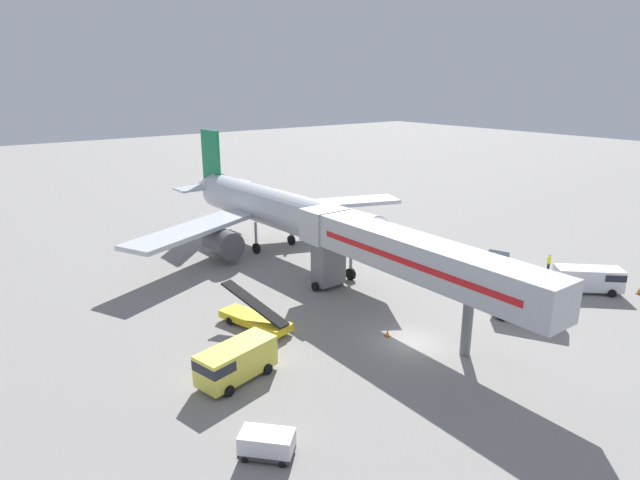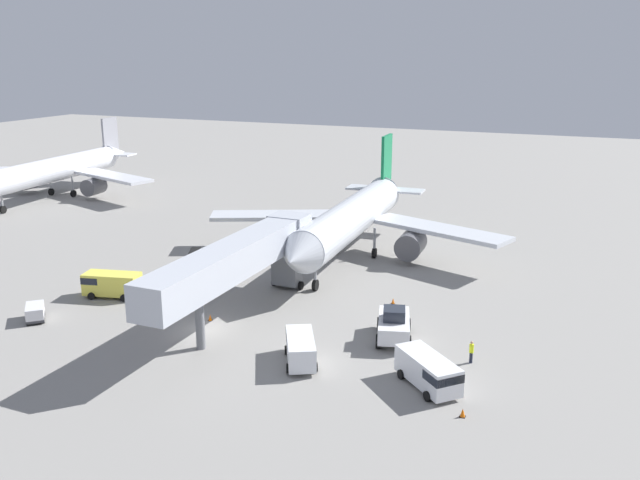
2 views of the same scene
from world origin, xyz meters
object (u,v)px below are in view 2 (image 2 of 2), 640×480
at_px(baggage_cart_mid_left, 35,312).
at_px(safety_cone_alpha, 463,413).
at_px(belt_loader_truck, 188,277).
at_px(safety_cone_charlie, 393,301).
at_px(pushback_tug, 394,325).
at_px(airplane_at_gate, 353,218).
at_px(jet_bridge, 242,258).
at_px(service_van_outer_right, 300,347).
at_px(airplane_background, 58,170).
at_px(service_van_far_right, 111,283).
at_px(ground_crew_worker_foreground, 471,351).
at_px(safety_cone_bravo, 210,318).
at_px(service_van_mid_center, 429,371).

distance_m(baggage_cart_mid_left, safety_cone_alpha, 36.53).
bearing_deg(belt_loader_truck, safety_cone_charlie, 7.82).
bearing_deg(safety_cone_alpha, pushback_tug, 127.42).
height_order(pushback_tug, safety_cone_alpha, pushback_tug).
distance_m(airplane_at_gate, jet_bridge, 20.68).
distance_m(pushback_tug, service_van_outer_right, 8.24).
distance_m(belt_loader_truck, airplane_background, 50.01).
relative_size(safety_cone_alpha, safety_cone_charlie, 1.11).
relative_size(service_van_far_right, airplane_background, 0.15).
bearing_deg(baggage_cart_mid_left, ground_crew_worker_foreground, 9.61).
xyz_separation_m(pushback_tug, service_van_outer_right, (-5.14, -6.44, -0.12)).
distance_m(belt_loader_truck, ground_crew_worker_foreground, 29.44).
distance_m(airplane_at_gate, safety_cone_bravo, 22.94).
height_order(baggage_cart_mid_left, ground_crew_worker_foreground, ground_crew_worker_foreground).
xyz_separation_m(service_van_far_right, safety_cone_bravo, (11.54, -1.49, -1.02)).
relative_size(airplane_at_gate, service_van_mid_center, 6.60).
relative_size(pushback_tug, airplane_background, 0.16).
xyz_separation_m(airplane_at_gate, service_van_outer_right, (5.52, -26.31, -3.26)).
height_order(airplane_at_gate, safety_cone_charlie, airplane_at_gate).
bearing_deg(airplane_background, service_van_outer_right, -33.53).
bearing_deg(safety_cone_charlie, airplane_background, 158.01).
xyz_separation_m(jet_bridge, ground_crew_worker_foreground, (19.47, -1.15, -4.45)).
bearing_deg(service_van_mid_center, jet_bridge, 160.93).
distance_m(safety_cone_bravo, airplane_background, 59.66).
height_order(service_van_far_right, safety_cone_alpha, service_van_far_right).
height_order(jet_bridge, pushback_tug, jet_bridge).
distance_m(pushback_tug, belt_loader_truck, 22.80).
xyz_separation_m(baggage_cart_mid_left, safety_cone_charlie, (26.77, 15.44, -0.49)).
distance_m(airplane_at_gate, baggage_cart_mid_left, 33.46).
height_order(service_van_outer_right, safety_cone_charlie, service_van_outer_right).
height_order(belt_loader_truck, safety_cone_charlie, belt_loader_truck).
height_order(jet_bridge, baggage_cart_mid_left, jet_bridge).
xyz_separation_m(service_van_far_right, safety_cone_charlie, (24.63, 8.33, -1.03)).
distance_m(jet_bridge, service_van_far_right, 14.49).
relative_size(jet_bridge, ground_crew_worker_foreground, 13.77).
bearing_deg(service_van_outer_right, belt_loader_truck, 146.51).
bearing_deg(safety_cone_bravo, belt_loader_truck, 133.97).
relative_size(pushback_tug, ground_crew_worker_foreground, 3.37).
bearing_deg(jet_bridge, belt_loader_truck, 148.93).
distance_m(service_van_mid_center, safety_cone_alpha, 4.22).
bearing_deg(pushback_tug, baggage_cart_mid_left, -164.98).
relative_size(airplane_at_gate, belt_loader_truck, 5.65).
bearing_deg(safety_cone_alpha, baggage_cart_mid_left, 177.13).
relative_size(service_van_far_right, ground_crew_worker_foreground, 3.18).
xyz_separation_m(service_van_mid_center, service_van_far_right, (-31.46, 6.02, 0.05)).
xyz_separation_m(airplane_at_gate, safety_cone_alpha, (18.04, -29.51, -4.12)).
height_order(service_van_outer_right, baggage_cart_mid_left, service_van_outer_right).
xyz_separation_m(jet_bridge, safety_cone_bravo, (-2.36, -1.54, -5.09)).
relative_size(belt_loader_truck, service_van_outer_right, 1.19).
bearing_deg(ground_crew_worker_foreground, safety_cone_alpha, -82.96).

